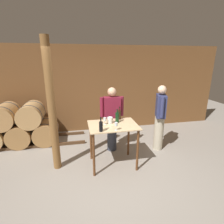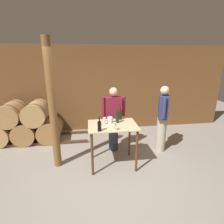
{
  "view_description": "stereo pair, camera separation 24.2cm",
  "coord_description": "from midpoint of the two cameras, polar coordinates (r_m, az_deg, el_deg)",
  "views": [
    {
      "loc": [
        -0.63,
        -2.86,
        2.28
      ],
      "look_at": [
        0.09,
        0.61,
        1.2
      ],
      "focal_mm": 28.0,
      "sensor_mm": 36.0,
      "label": 1
    },
    {
      "loc": [
        -0.39,
        -2.9,
        2.28
      ],
      "look_at": [
        0.09,
        0.61,
        1.2
      ],
      "focal_mm": 28.0,
      "sensor_mm": 36.0,
      "label": 2
    }
  ],
  "objects": [
    {
      "name": "wine_glass_near_left",
      "position": [
        3.67,
        -0.53,
        -2.44
      ],
      "size": [
        0.06,
        0.06,
        0.15
      ],
      "color": "silver",
      "rests_on": "tasting_table"
    },
    {
      "name": "tasting_table",
      "position": [
        3.76,
        2.07,
        -6.85
      ],
      "size": [
        1.03,
        0.76,
        0.95
      ],
      "color": "#D1B284",
      "rests_on": "ground_plane"
    },
    {
      "name": "wine_bottle_far_left",
      "position": [
        3.34,
        -2.06,
        -4.57
      ],
      "size": [
        0.07,
        0.07,
        0.29
      ],
      "color": "black",
      "rests_on": "tasting_table"
    },
    {
      "name": "ground_plane",
      "position": [
        3.71,
        1.85,
        -21.04
      ],
      "size": [
        14.0,
        14.0,
        0.0
      ],
      "primitive_type": "plane",
      "color": "gray"
    },
    {
      "name": "barrel_rack",
      "position": [
        5.45,
        -25.19,
        -3.68
      ],
      "size": [
        3.43,
        0.82,
        1.17
      ],
      "color": "#4C331E",
      "rests_on": "ground_plane"
    },
    {
      "name": "wine_bottle_center",
      "position": [
        3.99,
        4.45,
        -0.87
      ],
      "size": [
        0.07,
        0.07,
        0.3
      ],
      "color": "black",
      "rests_on": "tasting_table"
    },
    {
      "name": "wooden_post",
      "position": [
        3.7,
        -17.11,
        1.55
      ],
      "size": [
        0.16,
        0.16,
        2.7
      ],
      "color": "brown",
      "rests_on": "ground_plane"
    },
    {
      "name": "ice_bucket",
      "position": [
        3.76,
        1.21,
        -2.69
      ],
      "size": [
        0.11,
        0.11,
        0.13
      ],
      "color": "white",
      "rests_on": "tasting_table"
    },
    {
      "name": "wine_glass_near_center",
      "position": [
        3.37,
        2.96,
        -4.14
      ],
      "size": [
        0.06,
        0.06,
        0.16
      ],
      "color": "silver",
      "rests_on": "tasting_table"
    },
    {
      "name": "person_visitor_with_scarf",
      "position": [
        4.52,
        17.62,
        -1.86
      ],
      "size": [
        0.34,
        0.56,
        1.68
      ],
      "color": "#B7AD93",
      "rests_on": "ground_plane"
    },
    {
      "name": "person_host",
      "position": [
        4.36,
        2.07,
        -2.08
      ],
      "size": [
        0.59,
        0.24,
        1.64
      ],
      "color": "#333847",
      "rests_on": "ground_plane"
    },
    {
      "name": "back_wall",
      "position": [
        5.65,
        -2.59,
        7.42
      ],
      "size": [
        8.4,
        0.05,
        2.7
      ],
      "color": "brown",
      "rests_on": "ground_plane"
    },
    {
      "name": "wine_bottle_left",
      "position": [
        3.77,
        3.58,
        -1.76
      ],
      "size": [
        0.08,
        0.08,
        0.31
      ],
      "color": "black",
      "rests_on": "tasting_table"
    }
  ]
}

